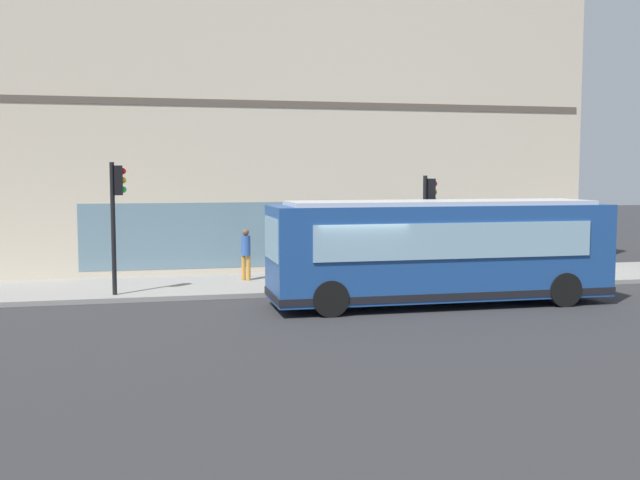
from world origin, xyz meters
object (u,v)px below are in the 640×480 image
fire_hydrant (372,267)px  traffic_light_down_block (117,203)px  pedestrian_walking_along_curb (432,248)px  pedestrian_near_hydrant (354,247)px  newspaper_vending_box (317,268)px  city_bus_nearside (439,252)px  pedestrian_by_light_pole (246,251)px  traffic_light_near_corner (428,209)px

fire_hydrant → traffic_light_down_block: bearing=102.8°
pedestrian_walking_along_curb → pedestrian_near_hydrant: pedestrian_near_hydrant is taller
pedestrian_near_hydrant → newspaper_vending_box: bearing=131.2°
traffic_light_down_block → pedestrian_near_hydrant: 9.05m
city_bus_nearside → pedestrian_by_light_pole: bearing=44.1°
pedestrian_walking_along_curb → pedestrian_near_hydrant: (0.21, 2.98, 0.10)m
pedestrian_near_hydrant → pedestrian_by_light_pole: bearing=101.2°
city_bus_nearside → pedestrian_walking_along_curb: (5.82, -2.08, -0.50)m
traffic_light_down_block → fire_hydrant: size_ratio=5.48×
city_bus_nearside → fire_hydrant: (5.02, 0.51, -1.04)m
traffic_light_down_block → pedestrian_near_hydrant: (3.00, -8.35, -1.82)m
fire_hydrant → pedestrian_by_light_pole: 4.58m
city_bus_nearside → traffic_light_down_block: size_ratio=2.48×
pedestrian_walking_along_curb → traffic_light_down_block: bearing=103.8°
city_bus_nearside → pedestrian_by_light_pole: 7.26m
pedestrian_near_hydrant → fire_hydrant: bearing=-158.7°
city_bus_nearside → newspaper_vending_box: bearing=30.9°
pedestrian_near_hydrant → newspaper_vending_box: (-1.55, 1.77, -0.55)m
traffic_light_near_corner → fire_hydrant: traffic_light_near_corner is taller
newspaper_vending_box → fire_hydrant: bearing=-75.9°
traffic_light_near_corner → pedestrian_near_hydrant: (3.22, 1.64, -1.54)m
pedestrian_walking_along_curb → city_bus_nearside: bearing=160.4°
city_bus_nearside → newspaper_vending_box: (4.47, 2.68, -0.95)m
city_bus_nearside → pedestrian_by_light_pole: size_ratio=5.58×
city_bus_nearside → traffic_light_near_corner: 3.12m
fire_hydrant → traffic_light_near_corner: bearing=-150.5°
fire_hydrant → pedestrian_by_light_pole: size_ratio=0.41×
pedestrian_walking_along_curb → pedestrian_by_light_pole: size_ratio=0.88×
traffic_light_down_block → fire_hydrant: (1.99, -8.74, -2.46)m
pedestrian_walking_along_curb → pedestrian_by_light_pole: pedestrian_by_light_pole is taller
fire_hydrant → pedestrian_near_hydrant: pedestrian_near_hydrant is taller
traffic_light_down_block → pedestrian_by_light_pole: bearing=-62.6°
traffic_light_down_block → pedestrian_near_hydrant: traffic_light_down_block is taller
traffic_light_near_corner → newspaper_vending_box: 4.33m
traffic_light_down_block → pedestrian_walking_along_curb: size_ratio=2.57×
city_bus_nearside → traffic_light_near_corner: bearing=-14.7°
city_bus_nearside → fire_hydrant: 5.15m
pedestrian_by_light_pole → newspaper_vending_box: (-0.73, -2.37, -0.59)m
pedestrian_near_hydrant → pedestrian_walking_along_curb: bearing=-94.0°
newspaper_vending_box → city_bus_nearside: bearing=-149.1°
traffic_light_near_corner → pedestrian_walking_along_curb: 3.68m
city_bus_nearside → traffic_light_down_block: (3.03, 9.25, 1.42)m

